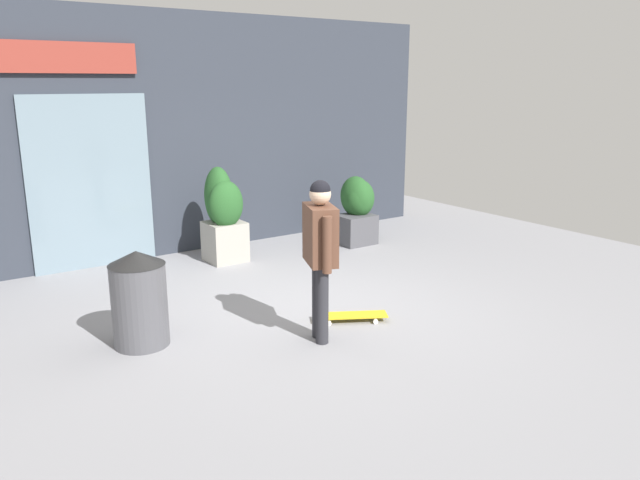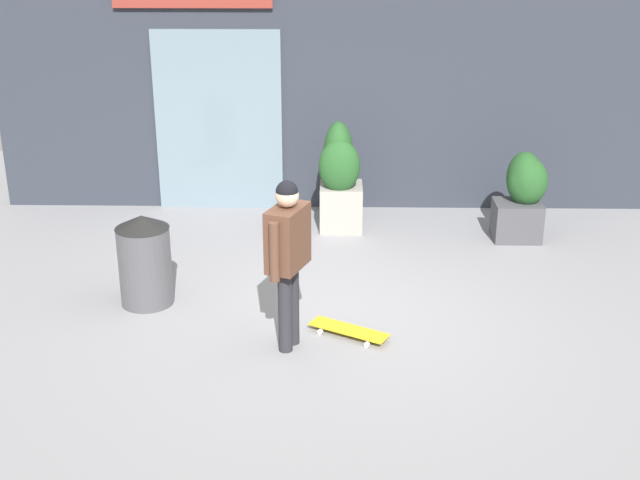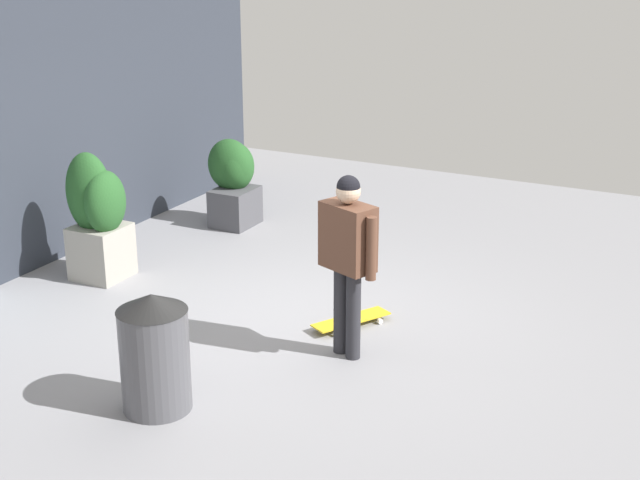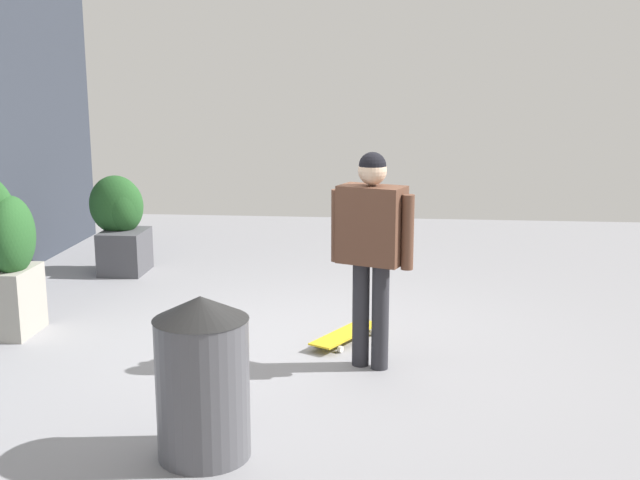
# 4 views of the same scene
# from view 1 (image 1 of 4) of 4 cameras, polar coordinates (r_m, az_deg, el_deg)

# --- Properties ---
(ground_plane) EXTENTS (12.00, 12.00, 0.00)m
(ground_plane) POSITION_cam_1_polar(r_m,az_deg,el_deg) (7.12, -0.95, -6.70)
(ground_plane) COLOR gray
(building_facade) EXTENTS (8.84, 0.31, 3.57)m
(building_facade) POSITION_cam_1_polar(r_m,az_deg,el_deg) (9.66, -12.73, 9.37)
(building_facade) COLOR #2D333D
(building_facade) RESTS_ON ground_plane
(skateboarder) EXTENTS (0.42, 0.62, 1.65)m
(skateboarder) POSITION_cam_1_polar(r_m,az_deg,el_deg) (6.08, 0.02, -0.38)
(skateboarder) COLOR #28282D
(skateboarder) RESTS_ON ground_plane
(skateboard) EXTENTS (0.80, 0.57, 0.08)m
(skateboard) POSITION_cam_1_polar(r_m,az_deg,el_deg) (6.86, 2.87, -6.97)
(skateboard) COLOR gold
(skateboard) RESTS_ON ground_plane
(planter_box_left) EXTENTS (0.63, 0.64, 1.09)m
(planter_box_left) POSITION_cam_1_polar(r_m,az_deg,el_deg) (10.02, 3.43, 3.07)
(planter_box_left) COLOR #47474C
(planter_box_left) RESTS_ON ground_plane
(planter_box_right) EXTENTS (0.55, 0.65, 1.38)m
(planter_box_right) POSITION_cam_1_polar(r_m,az_deg,el_deg) (9.04, -8.95, 2.33)
(planter_box_right) COLOR gray
(planter_box_right) RESTS_ON ground_plane
(trash_bin) EXTENTS (0.55, 0.55, 0.97)m
(trash_bin) POSITION_cam_1_polar(r_m,az_deg,el_deg) (6.37, -16.34, -5.18)
(trash_bin) COLOR #4C4C51
(trash_bin) RESTS_ON ground_plane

